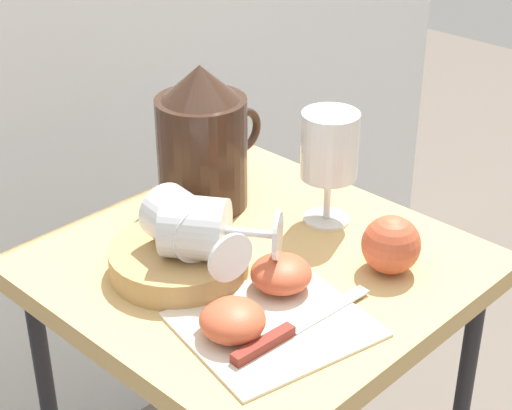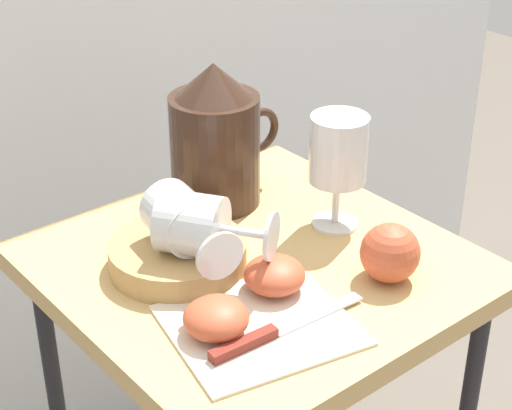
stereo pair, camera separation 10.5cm
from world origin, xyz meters
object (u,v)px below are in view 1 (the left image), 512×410
at_px(wine_glass_tipped_near, 199,228).
at_px(apple_half_right, 281,274).
at_px(wine_glass_tipped_far, 183,224).
at_px(apple_half_left, 232,320).
at_px(table, 256,310).
at_px(wine_glass_upright, 327,150).
at_px(knife, 284,334).
at_px(basket_tray, 179,260).
at_px(pitcher, 203,149).
at_px(apple_whole, 391,245).

bearing_deg(wine_glass_tipped_near, apple_half_right, -59.61).
distance_m(wine_glass_tipped_far, apple_half_left, 0.15).
xyz_separation_m(wine_glass_tipped_far, apple_half_left, (-0.05, -0.14, -0.05)).
bearing_deg(table, wine_glass_upright, 1.94).
distance_m(apple_half_left, knife, 0.06).
bearing_deg(apple_half_left, basket_tray, 71.57).
bearing_deg(wine_glass_upright, pitcher, 118.23).
xyz_separation_m(basket_tray, apple_whole, (0.19, -0.19, 0.02)).
xyz_separation_m(basket_tray, wine_glass_tipped_far, (0.00, -0.01, 0.05)).
bearing_deg(wine_glass_tipped_far, table, -25.97).
distance_m(wine_glass_tipped_far, apple_whole, 0.26).
relative_size(wine_glass_tipped_near, knife, 0.74).
bearing_deg(apple_whole, basket_tray, 134.79).
bearing_deg(wine_glass_upright, table, -178.06).
relative_size(table, wine_glass_tipped_near, 4.66).
relative_size(wine_glass_tipped_near, apple_half_left, 2.08).
bearing_deg(pitcher, table, -109.86).
bearing_deg(knife, basket_tray, 86.58).
bearing_deg(apple_half_left, wine_glass_tipped_near, 64.06).
height_order(table, apple_half_left, apple_half_left).
xyz_separation_m(wine_glass_tipped_near, apple_half_right, (0.05, -0.09, -0.05)).
distance_m(table, wine_glass_tipped_far, 0.18).
xyz_separation_m(table, wine_glass_upright, (0.14, 0.00, 0.18)).
relative_size(apple_whole, knife, 0.36).
xyz_separation_m(apple_half_left, knife, (0.04, -0.04, -0.02)).
relative_size(pitcher, apple_half_left, 2.80).
height_order(wine_glass_tipped_far, apple_half_left, wine_glass_tipped_far).
distance_m(apple_half_right, knife, 0.10).
bearing_deg(apple_half_right, wine_glass_tipped_near, 120.39).
xyz_separation_m(wine_glass_tipped_near, wine_glass_tipped_far, (-0.00, 0.02, -0.00)).
distance_m(basket_tray, wine_glass_tipped_near, 0.07).
xyz_separation_m(basket_tray, pitcher, (0.14, 0.11, 0.07)).
height_order(wine_glass_tipped_near, knife, wine_glass_tipped_near).
relative_size(wine_glass_upright, apple_half_right, 2.16).
height_order(wine_glass_upright, apple_whole, wine_glass_upright).
xyz_separation_m(basket_tray, apple_half_right, (0.06, -0.12, 0.01)).
relative_size(wine_glass_upright, wine_glass_tipped_far, 1.06).
bearing_deg(wine_glass_tipped_near, knife, -96.43).
bearing_deg(table, apple_whole, -54.17).
bearing_deg(apple_half_right, apple_half_left, -167.18).
relative_size(wine_glass_tipped_near, apple_half_right, 2.08).
relative_size(apple_half_left, knife, 0.36).
height_order(table, wine_glass_tipped_far, wine_glass_tipped_far).
relative_size(basket_tray, wine_glass_tipped_near, 1.12).
relative_size(wine_glass_tipped_near, wine_glass_tipped_far, 1.02).
relative_size(pitcher, wine_glass_tipped_near, 1.34).
xyz_separation_m(wine_glass_tipped_near, apple_whole, (0.18, -0.15, -0.04)).
bearing_deg(wine_glass_tipped_far, basket_tray, 105.43).
distance_m(apple_half_right, apple_whole, 0.15).
bearing_deg(apple_whole, apple_half_right, 152.39).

